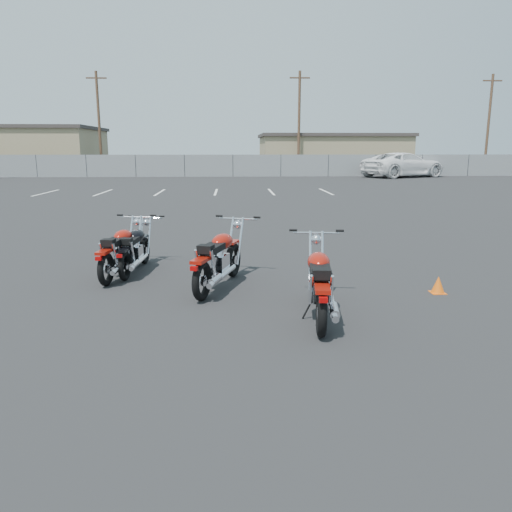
{
  "coord_description": "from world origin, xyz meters",
  "views": [
    {
      "loc": [
        -0.19,
        -7.09,
        2.32
      ],
      "look_at": [
        0.2,
        0.6,
        0.65
      ],
      "focal_mm": 35.0,
      "sensor_mm": 36.0,
      "label": 1
    }
  ],
  "objects_px": {
    "motorcycle_rear_red": "(320,283)",
    "white_van": "(404,158)",
    "motorcycle_front_red": "(121,251)",
    "motorcycle_second_black": "(135,249)",
    "motorcycle_third_red": "(219,259)"
  },
  "relations": [
    {
      "from": "motorcycle_second_black",
      "to": "motorcycle_third_red",
      "type": "xyz_separation_m",
      "value": [
        1.62,
        -1.21,
        0.06
      ]
    },
    {
      "from": "white_van",
      "to": "motorcycle_third_red",
      "type": "bearing_deg",
      "value": 130.29
    },
    {
      "from": "motorcycle_rear_red",
      "to": "motorcycle_front_red",
      "type": "bearing_deg",
      "value": 142.54
    },
    {
      "from": "motorcycle_front_red",
      "to": "white_van",
      "type": "relative_size",
      "value": 0.25
    },
    {
      "from": "motorcycle_second_black",
      "to": "motorcycle_third_red",
      "type": "distance_m",
      "value": 2.02
    },
    {
      "from": "motorcycle_third_red",
      "to": "motorcycle_rear_red",
      "type": "relative_size",
      "value": 1.0
    },
    {
      "from": "motorcycle_third_red",
      "to": "motorcycle_rear_red",
      "type": "bearing_deg",
      "value": -47.9
    },
    {
      "from": "motorcycle_rear_red",
      "to": "white_van",
      "type": "bearing_deg",
      "value": 69.27
    },
    {
      "from": "motorcycle_front_red",
      "to": "motorcycle_second_black",
      "type": "height_order",
      "value": "motorcycle_front_red"
    },
    {
      "from": "motorcycle_second_black",
      "to": "motorcycle_rear_red",
      "type": "xyz_separation_m",
      "value": [
        3.04,
        -2.78,
        0.05
      ]
    },
    {
      "from": "motorcycle_second_black",
      "to": "white_van",
      "type": "relative_size",
      "value": 0.24
    },
    {
      "from": "motorcycle_front_red",
      "to": "motorcycle_second_black",
      "type": "relative_size",
      "value": 1.05
    },
    {
      "from": "motorcycle_front_red",
      "to": "motorcycle_rear_red",
      "type": "bearing_deg",
      "value": -37.46
    },
    {
      "from": "motorcycle_rear_red",
      "to": "white_van",
      "type": "xyz_separation_m",
      "value": [
        12.91,
        34.11,
        1.07
      ]
    },
    {
      "from": "motorcycle_front_red",
      "to": "motorcycle_second_black",
      "type": "bearing_deg",
      "value": 53.99
    }
  ]
}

